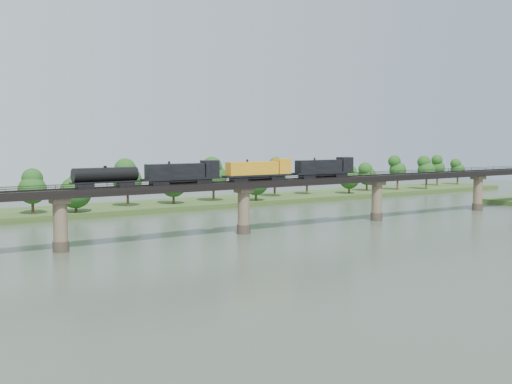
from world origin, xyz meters
TOP-DOWN VIEW (x-y plane):
  - ground at (0.00, 0.00)m, footprint 400.00×400.00m
  - far_bank at (0.00, 85.00)m, footprint 300.00×24.00m
  - bridge at (0.00, 30.00)m, footprint 236.00×30.00m
  - bridge_superstructure at (0.00, 30.00)m, footprint 220.00×4.90m
  - far_treeline at (-8.21, 80.52)m, footprint 289.06×17.54m
  - freight_train at (-2.46, 30.00)m, footprint 68.85×2.68m

SIDE VIEW (x-z plane):
  - ground at x=0.00m, z-range 0.00..0.00m
  - far_bank at x=0.00m, z-range 0.00..1.60m
  - bridge at x=0.00m, z-range -0.29..11.21m
  - far_treeline at x=-8.21m, z-range 2.03..15.63m
  - bridge_superstructure at x=0.00m, z-range 11.42..12.17m
  - freight_train at x=-2.46m, z-range 11.39..16.13m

